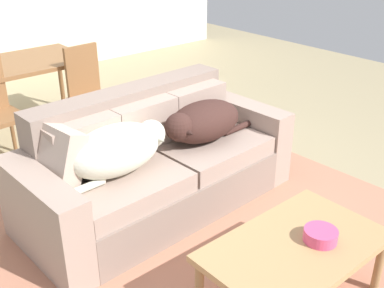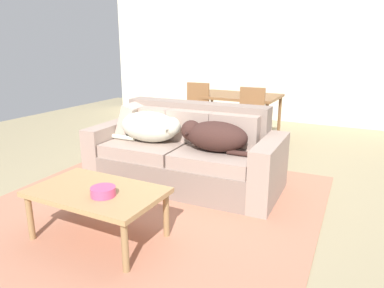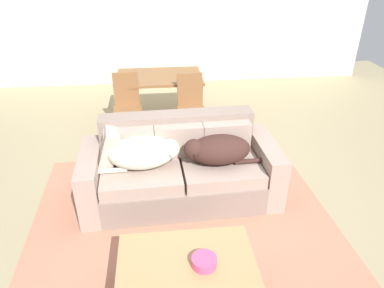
{
  "view_description": "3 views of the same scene",
  "coord_description": "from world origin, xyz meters",
  "px_view_note": "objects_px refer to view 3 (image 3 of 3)",
  "views": [
    {
      "loc": [
        -1.96,
        -2.55,
        2.06
      ],
      "look_at": [
        0.03,
        -0.25,
        0.59
      ],
      "focal_mm": 44.29,
      "sensor_mm": 36.0,
      "label": 1
    },
    {
      "loc": [
        1.72,
        -3.31,
        1.55
      ],
      "look_at": [
        0.07,
        -0.11,
        0.53
      ],
      "focal_mm": 33.59,
      "sensor_mm": 36.0,
      "label": 2
    },
    {
      "loc": [
        -0.3,
        -3.24,
        2.5
      ],
      "look_at": [
        0.02,
        -0.12,
        0.75
      ],
      "focal_mm": 33.3,
      "sensor_mm": 36.0,
      "label": 3
    }
  ],
  "objects_px": {
    "dining_chair_near_right": "(191,104)",
    "bowl_on_coffee_table": "(204,261)",
    "dining_table": "(159,80)",
    "coffee_table": "(186,264)",
    "dog_on_left_cushion": "(144,153)",
    "dining_chair_near_left": "(127,103)",
    "dog_on_right_cushion": "(217,150)",
    "throw_pillow_by_left_arm": "(108,147)",
    "couch": "(180,169)"
  },
  "relations": [
    {
      "from": "dog_on_left_cushion",
      "to": "dining_table",
      "type": "distance_m",
      "value": 2.16
    },
    {
      "from": "dining_chair_near_left",
      "to": "dining_table",
      "type": "bearing_deg",
      "value": 42.99
    },
    {
      "from": "dining_chair_near_left",
      "to": "coffee_table",
      "type": "bearing_deg",
      "value": -83.3
    },
    {
      "from": "dog_on_left_cushion",
      "to": "bowl_on_coffee_table",
      "type": "height_order",
      "value": "dog_on_left_cushion"
    },
    {
      "from": "throw_pillow_by_left_arm",
      "to": "coffee_table",
      "type": "distance_m",
      "value": 1.6
    },
    {
      "from": "dog_on_left_cushion",
      "to": "dining_chair_near_left",
      "type": "xyz_separation_m",
      "value": [
        -0.26,
        1.63,
        -0.12
      ]
    },
    {
      "from": "dining_chair_near_left",
      "to": "dining_chair_near_right",
      "type": "height_order",
      "value": "dining_chair_near_left"
    },
    {
      "from": "dining_chair_near_right",
      "to": "dining_chair_near_left",
      "type": "bearing_deg",
      "value": 169.96
    },
    {
      "from": "bowl_on_coffee_table",
      "to": "dog_on_right_cushion",
      "type": "bearing_deg",
      "value": 76.8
    },
    {
      "from": "dining_chair_near_left",
      "to": "dog_on_right_cushion",
      "type": "bearing_deg",
      "value": -62.42
    },
    {
      "from": "dining_chair_near_right",
      "to": "bowl_on_coffee_table",
      "type": "bearing_deg",
      "value": -97.6
    },
    {
      "from": "dog_on_left_cushion",
      "to": "dog_on_right_cushion",
      "type": "bearing_deg",
      "value": -1.55
    },
    {
      "from": "throw_pillow_by_left_arm",
      "to": "dining_table",
      "type": "bearing_deg",
      "value": 73.7
    },
    {
      "from": "couch",
      "to": "dining_chair_near_right",
      "type": "relative_size",
      "value": 2.27
    },
    {
      "from": "throw_pillow_by_left_arm",
      "to": "dining_chair_near_left",
      "type": "distance_m",
      "value": 1.49
    },
    {
      "from": "throw_pillow_by_left_arm",
      "to": "dining_chair_near_left",
      "type": "relative_size",
      "value": 0.42
    },
    {
      "from": "dining_table",
      "to": "throw_pillow_by_left_arm",
      "type": "bearing_deg",
      "value": -106.3
    },
    {
      "from": "dining_chair_near_left",
      "to": "dining_chair_near_right",
      "type": "relative_size",
      "value": 1.01
    },
    {
      "from": "couch",
      "to": "dining_chair_near_left",
      "type": "xyz_separation_m",
      "value": [
        -0.64,
        1.51,
        0.18
      ]
    },
    {
      "from": "dining_chair_near_right",
      "to": "coffee_table",
      "type": "bearing_deg",
      "value": -100.25
    },
    {
      "from": "couch",
      "to": "dog_on_right_cushion",
      "type": "relative_size",
      "value": 2.58
    },
    {
      "from": "throw_pillow_by_left_arm",
      "to": "dog_on_right_cushion",
      "type": "bearing_deg",
      "value": -7.21
    },
    {
      "from": "couch",
      "to": "dog_on_left_cushion",
      "type": "xyz_separation_m",
      "value": [
        -0.38,
        -0.12,
        0.3
      ]
    },
    {
      "from": "dog_on_right_cushion",
      "to": "dining_chair_near_right",
      "type": "height_order",
      "value": "dining_chair_near_right"
    },
    {
      "from": "dog_on_left_cushion",
      "to": "dining_chair_near_left",
      "type": "height_order",
      "value": "dining_chair_near_left"
    },
    {
      "from": "coffee_table",
      "to": "bowl_on_coffee_table",
      "type": "xyz_separation_m",
      "value": [
        0.13,
        -0.07,
        0.08
      ]
    },
    {
      "from": "dog_on_right_cushion",
      "to": "bowl_on_coffee_table",
      "type": "height_order",
      "value": "dog_on_right_cushion"
    },
    {
      "from": "throw_pillow_by_left_arm",
      "to": "bowl_on_coffee_table",
      "type": "bearing_deg",
      "value": -61.06
    },
    {
      "from": "coffee_table",
      "to": "dining_chair_near_right",
      "type": "relative_size",
      "value": 1.1
    },
    {
      "from": "dog_on_right_cushion",
      "to": "dining_chair_near_right",
      "type": "bearing_deg",
      "value": 92.39
    },
    {
      "from": "bowl_on_coffee_table",
      "to": "dining_chair_near_left",
      "type": "relative_size",
      "value": 0.2
    },
    {
      "from": "coffee_table",
      "to": "dog_on_left_cushion",
      "type": "bearing_deg",
      "value": 104.28
    },
    {
      "from": "couch",
      "to": "dining_chair_near_right",
      "type": "height_order",
      "value": "dining_chair_near_right"
    },
    {
      "from": "dog_on_right_cushion",
      "to": "coffee_table",
      "type": "bearing_deg",
      "value": -111.16
    },
    {
      "from": "dog_on_left_cushion",
      "to": "dining_chair_near_right",
      "type": "distance_m",
      "value": 1.66
    },
    {
      "from": "couch",
      "to": "dining_table",
      "type": "height_order",
      "value": "couch"
    },
    {
      "from": "couch",
      "to": "dining_chair_near_left",
      "type": "height_order",
      "value": "dining_chair_near_left"
    },
    {
      "from": "throw_pillow_by_left_arm",
      "to": "coffee_table",
      "type": "relative_size",
      "value": 0.38
    },
    {
      "from": "throw_pillow_by_left_arm",
      "to": "dining_chair_near_left",
      "type": "height_order",
      "value": "dining_chair_near_left"
    },
    {
      "from": "bowl_on_coffee_table",
      "to": "dog_on_left_cushion",
      "type": "bearing_deg",
      "value": 108.59
    },
    {
      "from": "dining_table",
      "to": "dining_chair_near_right",
      "type": "xyz_separation_m",
      "value": [
        0.43,
        -0.62,
        -0.17
      ]
    },
    {
      "from": "dining_chair_near_left",
      "to": "dog_on_left_cushion",
      "type": "bearing_deg",
      "value": -85.55
    },
    {
      "from": "dog_on_left_cushion",
      "to": "dining_chair_near_left",
      "type": "distance_m",
      "value": 1.65
    },
    {
      "from": "bowl_on_coffee_table",
      "to": "dining_table",
      "type": "relative_size",
      "value": 0.14
    },
    {
      "from": "coffee_table",
      "to": "dining_table",
      "type": "distance_m",
      "value": 3.43
    },
    {
      "from": "bowl_on_coffee_table",
      "to": "dining_table",
      "type": "distance_m",
      "value": 3.5
    },
    {
      "from": "coffee_table",
      "to": "bowl_on_coffee_table",
      "type": "relative_size",
      "value": 5.51
    },
    {
      "from": "throw_pillow_by_left_arm",
      "to": "bowl_on_coffee_table",
      "type": "relative_size",
      "value": 2.1
    },
    {
      "from": "dog_on_right_cushion",
      "to": "dining_chair_near_right",
      "type": "xyz_separation_m",
      "value": [
        -0.12,
        1.52,
        -0.12
      ]
    },
    {
      "from": "dining_table",
      "to": "dining_chair_near_right",
      "type": "distance_m",
      "value": 0.78
    }
  ]
}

